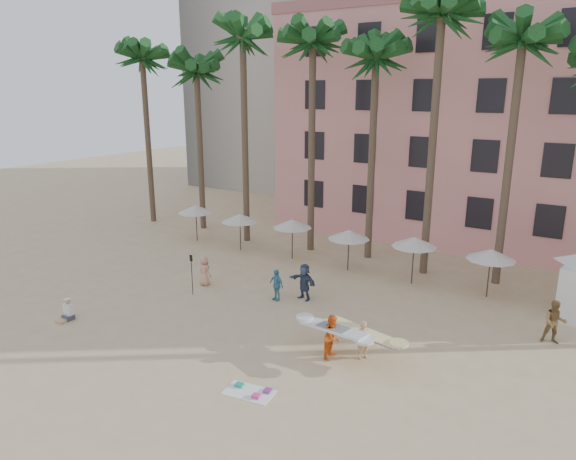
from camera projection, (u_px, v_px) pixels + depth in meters
The scene contains 10 objects.
ground at pixel (234, 366), 20.26m from camera, with size 120.00×120.00×0.00m, color #D1B789.
pink_hotel at pixel (538, 127), 35.90m from camera, with size 35.00×14.00×16.00m, color pink.
palm_row at pixel (398, 45), 28.88m from camera, with size 44.40×5.40×16.30m.
umbrella_row at pixel (319, 229), 31.41m from camera, with size 22.50×2.70×2.73m.
beach_towel at pixel (251, 392), 18.46m from camera, with size 1.92×1.23×0.14m.
carrier_yellow at pixel (364, 337), 20.59m from camera, with size 3.09×1.02×1.63m.
carrier_white at pixel (333, 335), 20.66m from camera, with size 3.12×1.34×1.84m.
beachgoers at pixel (343, 290), 25.48m from camera, with size 18.20×3.47×1.93m.
paddle at pixel (192, 270), 26.93m from camera, with size 0.18×0.04×2.23m.
seated_man at pixel (67, 313), 24.22m from camera, with size 0.46×0.80×1.04m.
Camera 1 is at (11.37, -14.28, 10.51)m, focal length 32.00 mm.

